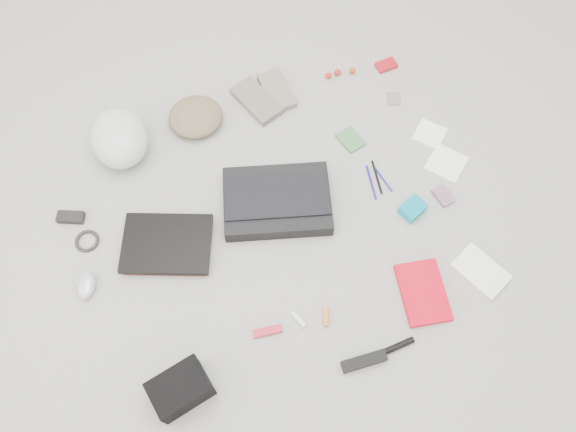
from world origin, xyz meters
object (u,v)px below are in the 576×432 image
object	(u,v)px
messenger_bag	(277,201)
camera_bag	(181,389)
accordion_wallet	(413,209)
book_red	(423,293)
bike_helmet	(119,138)
laptop	(167,243)

from	to	relation	value
messenger_bag	camera_bag	xyz separation A→B (m)	(-0.53, -0.55, 0.03)
messenger_bag	camera_bag	bearing A→B (deg)	-117.87
messenger_bag	accordion_wallet	bearing A→B (deg)	-6.97
messenger_bag	book_red	distance (m)	0.64
accordion_wallet	book_red	bearing A→B (deg)	-130.89
bike_helmet	book_red	xyz separation A→B (m)	(0.86, -0.98, -0.07)
camera_bag	book_red	world-z (taller)	camera_bag
laptop	camera_bag	size ratio (longest dim) A/B	1.76
messenger_bag	book_red	size ratio (longest dim) A/B	1.74
accordion_wallet	bike_helmet	bearing A→B (deg)	124.06
laptop	camera_bag	xyz separation A→B (m)	(-0.09, -0.53, 0.03)
laptop	accordion_wallet	bearing A→B (deg)	10.05
messenger_bag	camera_bag	world-z (taller)	camera_bag
camera_bag	book_red	distance (m)	0.90
bike_helmet	accordion_wallet	xyz separation A→B (m)	(0.97, -0.67, -0.06)
laptop	book_red	world-z (taller)	laptop
messenger_bag	laptop	xyz separation A→B (m)	(-0.44, -0.02, -0.00)
book_red	accordion_wallet	size ratio (longest dim) A/B	2.61
laptop	bike_helmet	bearing A→B (deg)	117.80
book_red	messenger_bag	bearing A→B (deg)	135.99
messenger_bag	book_red	bearing A→B (deg)	-38.23
bike_helmet	laptop	bearing A→B (deg)	-79.83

